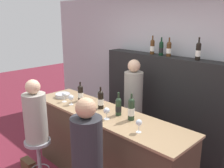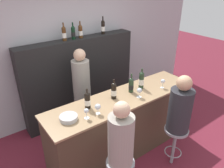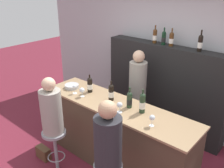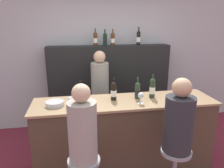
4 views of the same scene
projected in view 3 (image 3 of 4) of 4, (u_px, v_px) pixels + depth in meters
The scene contains 21 objects.
wall_back at pixel (172, 61), 4.52m from camera, with size 6.40×0.05×2.60m.
bar_counter at pixel (116, 135), 3.74m from camera, with size 2.46×0.64×1.04m.
back_bar_cabinet at pixel (163, 89), 4.56m from camera, with size 2.30×0.28×1.63m.
wine_bottle_counter_0 at pixel (90, 85), 3.88m from camera, with size 0.08×0.08×0.29m.
wine_bottle_counter_1 at pixel (111, 92), 3.61m from camera, with size 0.08×0.08×0.30m.
wine_bottle_counter_2 at pixel (129, 100), 3.42m from camera, with size 0.08×0.08×0.30m.
wine_bottle_counter_3 at pixel (142, 103), 3.28m from camera, with size 0.08×0.08×0.33m.
wine_bottle_backbar_0 at pixel (155, 36), 4.34m from camera, with size 0.07×0.07×0.31m.
wine_bottle_backbar_1 at pixel (164, 38), 4.23m from camera, with size 0.07×0.07×0.29m.
wine_bottle_backbar_2 at pixel (171, 39), 4.15m from camera, with size 0.08×0.08×0.30m.
wine_bottle_backbar_3 at pixel (200, 43), 3.84m from camera, with size 0.07×0.07×0.33m.
wine_glass_0 at pixel (75, 87), 3.83m from camera, with size 0.07×0.07×0.14m.
wine_glass_1 at pixel (82, 90), 3.73m from camera, with size 0.08×0.08×0.15m.
wine_glass_2 at pixel (120, 105), 3.29m from camera, with size 0.08×0.08×0.15m.
wine_glass_3 at pixel (152, 118), 2.99m from camera, with size 0.07×0.07×0.15m.
metal_bowl at pixel (72, 86), 4.06m from camera, with size 0.23×0.23×0.06m.
bar_stool_left at pixel (55, 140), 3.63m from camera, with size 0.35×0.35×0.66m.
guest_seated_left at pixel (51, 109), 3.43m from camera, with size 0.30×0.30×0.84m.
guest_seated_right at pixel (108, 139), 2.80m from camera, with size 0.32×0.32×0.85m.
bartender at pixel (137, 97), 4.39m from camera, with size 0.30×0.30×1.60m.
handbag at pixel (43, 153), 4.01m from camera, with size 0.26×0.12×0.20m.
Camera 3 is at (2.01, -2.10, 2.70)m, focal length 40.00 mm.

